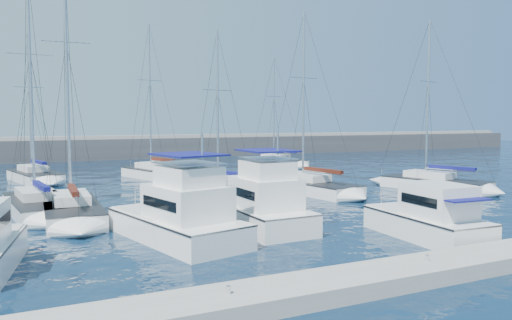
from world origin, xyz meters
name	(u,v)px	position (x,y,z in m)	size (l,w,h in m)	color
ground	(284,222)	(0.00, 0.00, 0.00)	(220.00, 220.00, 0.00)	black
breakwater	(118,151)	(0.00, 52.00, 1.05)	(160.00, 6.00, 4.45)	#424244
dock	(427,269)	(0.00, -11.00, 0.30)	(40.00, 2.20, 0.60)	gray
dock_cleat_near_port	(228,290)	(-8.00, -11.00, 0.72)	(0.16, 0.16, 0.25)	silver
dock_cleat_centre	(427,258)	(0.00, -11.00, 0.72)	(0.16, 0.16, 0.25)	silver
motor_yacht_port_inner	(180,218)	(-6.63, -1.66, 1.13)	(5.33, 8.92, 4.69)	white
motor_yacht_stbd_inner	(260,207)	(-1.82, -0.61, 1.13)	(3.49, 7.99, 4.69)	white
motor_yacht_stbd_outer	(429,220)	(4.53, -6.55, 0.94)	(3.19, 6.79, 3.20)	white
sailboat_mid_a	(38,206)	(-12.62, 8.75, 0.53)	(4.15, 9.00, 15.89)	white
sailboat_mid_b	(72,211)	(-10.86, 6.05, 0.54)	(3.27, 8.62, 16.72)	white
sailboat_mid_c	(223,191)	(0.16, 9.82, 0.52)	(4.35, 7.20, 12.83)	white
sailboat_mid_d	(310,187)	(7.39, 9.16, 0.51)	(4.61, 9.51, 14.73)	white
sailboat_mid_e	(435,184)	(17.75, 6.19, 0.51)	(5.45, 9.22, 14.44)	white
sailboat_back_a	(35,176)	(-12.24, 26.67, 0.51)	(4.95, 8.87, 14.25)	white
sailboat_back_b	(155,173)	(-1.26, 24.36, 0.53)	(5.50, 9.02, 15.66)	white
sailboat_back_c	(278,162)	(15.67, 30.06, 0.52)	(5.33, 8.14, 13.94)	white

